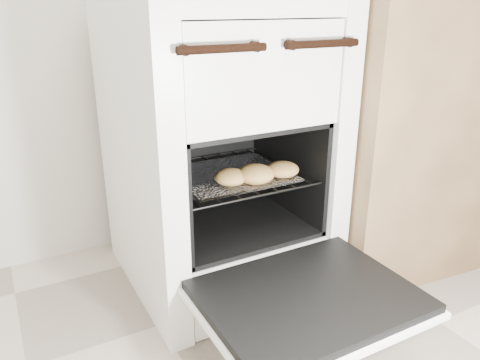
% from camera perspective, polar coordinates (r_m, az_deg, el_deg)
% --- Properties ---
extents(stove, '(0.54, 0.60, 0.83)m').
position_cam_1_polar(stove, '(1.36, -2.65, 3.51)').
color(stove, white).
rests_on(stove, ground).
extents(oven_door, '(0.49, 0.38, 0.03)m').
position_cam_1_polar(oven_door, '(1.10, 8.30, -14.15)').
color(oven_door, black).
rests_on(oven_door, stove).
extents(oven_rack, '(0.39, 0.38, 0.01)m').
position_cam_1_polar(oven_rack, '(1.32, -1.49, 0.72)').
color(oven_rack, black).
rests_on(oven_rack, stove).
extents(foil_sheet, '(0.31, 0.27, 0.01)m').
position_cam_1_polar(foil_sheet, '(1.31, -1.13, 0.71)').
color(foil_sheet, silver).
rests_on(foil_sheet, oven_rack).
extents(baked_rolls, '(0.26, 0.14, 0.05)m').
position_cam_1_polar(baked_rolls, '(1.24, 1.99, 0.84)').
color(baked_rolls, tan).
rests_on(baked_rolls, foil_sheet).
extents(counter, '(1.05, 0.75, 1.00)m').
position_cam_1_polar(counter, '(1.79, 22.12, 9.28)').
color(counter, brown).
rests_on(counter, ground).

